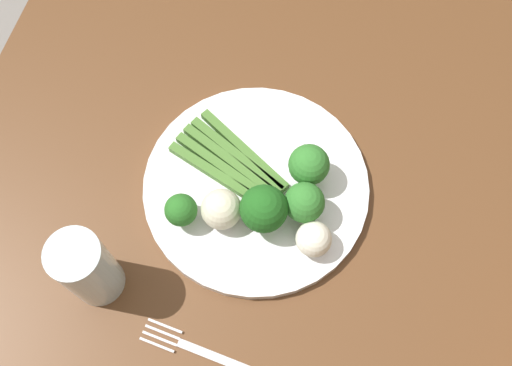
{
  "coord_description": "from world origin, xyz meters",
  "views": [
    {
      "loc": [
        -0.31,
        -0.09,
        1.47
      ],
      "look_at": [
        -0.02,
        -0.01,
        0.77
      ],
      "focal_mm": 41.2,
      "sensor_mm": 36.0,
      "label": 1
    }
  ],
  "objects_px": {
    "broccoli_front": "(304,203)",
    "broccoli_right": "(264,209)",
    "broccoli_back_right": "(181,210)",
    "fork": "(205,353)",
    "cauliflower_edge": "(314,239)",
    "plate": "(256,187)",
    "asparagus_bundle": "(231,163)",
    "dining_table": "(251,203)",
    "cauliflower_outer_edge": "(221,209)",
    "broccoli_back": "(309,165)",
    "water_glass": "(87,269)"
  },
  "relations": [
    {
      "from": "broccoli_front",
      "to": "broccoli_right",
      "type": "bearing_deg",
      "value": 116.68
    },
    {
      "from": "broccoli_right",
      "to": "broccoli_back_right",
      "type": "bearing_deg",
      "value": 102.88
    },
    {
      "from": "fork",
      "to": "cauliflower_edge",
      "type": "bearing_deg",
      "value": -114.54
    },
    {
      "from": "plate",
      "to": "asparagus_bundle",
      "type": "relative_size",
      "value": 1.78
    },
    {
      "from": "dining_table",
      "to": "broccoli_right",
      "type": "distance_m",
      "value": 0.19
    },
    {
      "from": "dining_table",
      "to": "broccoli_back_right",
      "type": "relative_size",
      "value": 25.03
    },
    {
      "from": "fork",
      "to": "asparagus_bundle",
      "type": "bearing_deg",
      "value": -75.81
    },
    {
      "from": "broccoli_back_right",
      "to": "fork",
      "type": "relative_size",
      "value": 0.31
    },
    {
      "from": "plate",
      "to": "broccoli_right",
      "type": "height_order",
      "value": "broccoli_right"
    },
    {
      "from": "asparagus_bundle",
      "to": "cauliflower_outer_edge",
      "type": "xyz_separation_m",
      "value": [
        -0.07,
        -0.01,
        0.02
      ]
    },
    {
      "from": "plate",
      "to": "broccoli_back_right",
      "type": "relative_size",
      "value": 5.87
    },
    {
      "from": "cauliflower_outer_edge",
      "to": "cauliflower_edge",
      "type": "xyz_separation_m",
      "value": [
        -0.01,
        -0.12,
        -0.0
      ]
    },
    {
      "from": "broccoli_right",
      "to": "cauliflower_edge",
      "type": "height_order",
      "value": "broccoli_right"
    },
    {
      "from": "broccoli_right",
      "to": "broccoli_front",
      "type": "bearing_deg",
      "value": -63.32
    },
    {
      "from": "broccoli_back",
      "to": "broccoli_right",
      "type": "bearing_deg",
      "value": 151.51
    },
    {
      "from": "cauliflower_outer_edge",
      "to": "broccoli_front",
      "type": "bearing_deg",
      "value": -72.62
    },
    {
      "from": "broccoli_back",
      "to": "fork",
      "type": "relative_size",
      "value": 0.39
    },
    {
      "from": "asparagus_bundle",
      "to": "broccoli_right",
      "type": "distance_m",
      "value": 0.1
    },
    {
      "from": "broccoli_front",
      "to": "cauliflower_outer_edge",
      "type": "xyz_separation_m",
      "value": [
        -0.03,
        0.1,
        -0.01
      ]
    },
    {
      "from": "water_glass",
      "to": "fork",
      "type": "bearing_deg",
      "value": -108.2
    },
    {
      "from": "broccoli_back_right",
      "to": "plate",
      "type": "bearing_deg",
      "value": -48.54
    },
    {
      "from": "broccoli_back",
      "to": "water_glass",
      "type": "relative_size",
      "value": 0.51
    },
    {
      "from": "broccoli_back_right",
      "to": "cauliflower_outer_edge",
      "type": "bearing_deg",
      "value": -72.34
    },
    {
      "from": "cauliflower_outer_edge",
      "to": "fork",
      "type": "bearing_deg",
      "value": -171.44
    },
    {
      "from": "broccoli_front",
      "to": "cauliflower_outer_edge",
      "type": "bearing_deg",
      "value": 107.38
    },
    {
      "from": "plate",
      "to": "broccoli_back",
      "type": "xyz_separation_m",
      "value": [
        0.03,
        -0.06,
        0.04
      ]
    },
    {
      "from": "broccoli_right",
      "to": "broccoli_back",
      "type": "relative_size",
      "value": 1.13
    },
    {
      "from": "plate",
      "to": "water_glass",
      "type": "relative_size",
      "value": 2.35
    },
    {
      "from": "plate",
      "to": "broccoli_back_right",
      "type": "xyz_separation_m",
      "value": [
        -0.07,
        0.08,
        0.04
      ]
    },
    {
      "from": "broccoli_back_right",
      "to": "water_glass",
      "type": "relative_size",
      "value": 0.4
    },
    {
      "from": "plate",
      "to": "cauliflower_edge",
      "type": "bearing_deg",
      "value": -124.54
    },
    {
      "from": "plate",
      "to": "fork",
      "type": "height_order",
      "value": "plate"
    },
    {
      "from": "plate",
      "to": "asparagus_bundle",
      "type": "height_order",
      "value": "asparagus_bundle"
    },
    {
      "from": "plate",
      "to": "cauliflower_outer_edge",
      "type": "xyz_separation_m",
      "value": [
        -0.05,
        0.03,
        0.03
      ]
    },
    {
      "from": "broccoli_front",
      "to": "cauliflower_edge",
      "type": "height_order",
      "value": "broccoli_front"
    },
    {
      "from": "dining_table",
      "to": "cauliflower_edge",
      "type": "relative_size",
      "value": 28.26
    },
    {
      "from": "broccoli_right",
      "to": "broccoli_back",
      "type": "distance_m",
      "value": 0.08
    },
    {
      "from": "asparagus_bundle",
      "to": "broccoli_front",
      "type": "distance_m",
      "value": 0.12
    },
    {
      "from": "plate",
      "to": "dining_table",
      "type": "bearing_deg",
      "value": 32.46
    },
    {
      "from": "asparagus_bundle",
      "to": "broccoli_back",
      "type": "xyz_separation_m",
      "value": [
        0.01,
        -0.1,
        0.03
      ]
    },
    {
      "from": "plate",
      "to": "broccoli_right",
      "type": "bearing_deg",
      "value": -154.57
    },
    {
      "from": "broccoli_back_right",
      "to": "broccoli_back",
      "type": "relative_size",
      "value": 0.78
    },
    {
      "from": "asparagus_bundle",
      "to": "cauliflower_edge",
      "type": "relative_size",
      "value": 3.73
    },
    {
      "from": "plate",
      "to": "broccoli_back",
      "type": "distance_m",
      "value": 0.08
    },
    {
      "from": "cauliflower_outer_edge",
      "to": "water_glass",
      "type": "xyz_separation_m",
      "value": [
        -0.12,
        0.13,
        0.02
      ]
    },
    {
      "from": "broccoli_front",
      "to": "water_glass",
      "type": "bearing_deg",
      "value": 123.45
    },
    {
      "from": "dining_table",
      "to": "plate",
      "type": "height_order",
      "value": "plate"
    },
    {
      "from": "cauliflower_edge",
      "to": "fork",
      "type": "distance_m",
      "value": 0.19
    },
    {
      "from": "asparagus_bundle",
      "to": "broccoli_back",
      "type": "relative_size",
      "value": 2.59
    },
    {
      "from": "dining_table",
      "to": "broccoli_back",
      "type": "height_order",
      "value": "broccoli_back"
    }
  ]
}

